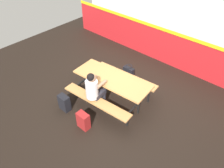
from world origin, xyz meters
The scene contains 7 objects.
ground_plane centered at (0.00, 0.00, -0.01)m, with size 10.00×10.00×0.02m, color black.
accent_backdrop centered at (0.00, 2.58, 1.25)m, with size 8.00×0.14×2.60m.
picnic_table_main centered at (-0.08, 0.00, 0.58)m, with size 2.08×1.71×0.74m.
student_nearer centered at (-0.15, -0.57, 0.71)m, with size 0.39×0.53×1.21m.
backpack_dark centered at (0.06, -1.15, 0.22)m, with size 0.30×0.22×0.44m.
tote_bag_bright centered at (-0.37, 1.08, 0.19)m, with size 0.34×0.21×0.43m.
satchel_spare centered at (-0.75, -1.07, 0.22)m, with size 0.30×0.22×0.44m.
Camera 1 is at (2.79, -3.20, 4.09)m, focal length 34.59 mm.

